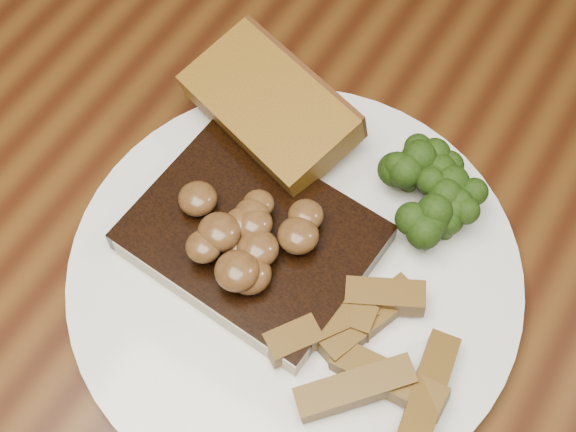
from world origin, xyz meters
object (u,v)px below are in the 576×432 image
at_px(steak, 253,239).
at_px(garlic_bread, 270,125).
at_px(dining_table, 280,280).
at_px(potato_wedges, 373,340).
at_px(plate, 295,275).

height_order(steak, garlic_bread, garlic_bread).
height_order(dining_table, garlic_bread, garlic_bread).
xyz_separation_m(dining_table, garlic_bread, (-0.04, 0.06, 0.12)).
bearing_deg(potato_wedges, plate, 164.04).
bearing_deg(plate, garlic_bread, 130.81).
distance_m(steak, potato_wedges, 0.10).
relative_size(plate, potato_wedges, 3.22).
height_order(dining_table, potato_wedges, potato_wedges).
xyz_separation_m(dining_table, steak, (-0.00, -0.03, 0.12)).
height_order(steak, potato_wedges, potato_wedges).
distance_m(dining_table, plate, 0.11).
distance_m(dining_table, steak, 0.12).
distance_m(plate, garlic_bread, 0.11).
bearing_deg(dining_table, steak, -95.67).
bearing_deg(plate, steak, 177.72).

